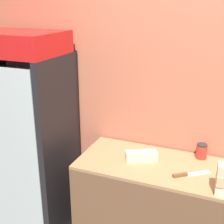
{
  "coord_description": "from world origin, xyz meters",
  "views": [
    {
      "loc": [
        0.09,
        -1.25,
        2.1
      ],
      "look_at": [
        -0.76,
        0.82,
        1.29
      ],
      "focal_mm": 50.0,
      "sensor_mm": 36.0,
      "label": 1
    }
  ],
  "objects_px": {
    "beverage_cooler": "(28,126)",
    "condiment_jar": "(202,151)",
    "sandwich_flat_right": "(141,156)",
    "chefs_knife": "(186,174)"
  },
  "relations": [
    {
      "from": "sandwich_flat_right",
      "to": "chefs_knife",
      "type": "distance_m",
      "value": 0.38
    },
    {
      "from": "condiment_jar",
      "to": "beverage_cooler",
      "type": "bearing_deg",
      "value": -172.87
    },
    {
      "from": "beverage_cooler",
      "to": "sandwich_flat_right",
      "type": "bearing_deg",
      "value": -1.43
    },
    {
      "from": "chefs_knife",
      "to": "condiment_jar",
      "type": "bearing_deg",
      "value": 78.57
    },
    {
      "from": "beverage_cooler",
      "to": "condiment_jar",
      "type": "xyz_separation_m",
      "value": [
        1.52,
        0.19,
        -0.05
      ]
    },
    {
      "from": "chefs_knife",
      "to": "sandwich_flat_right",
      "type": "bearing_deg",
      "value": 165.77
    },
    {
      "from": "beverage_cooler",
      "to": "chefs_knife",
      "type": "relative_size",
      "value": 7.34
    },
    {
      "from": "condiment_jar",
      "to": "chefs_knife",
      "type": "bearing_deg",
      "value": -101.43
    },
    {
      "from": "chefs_knife",
      "to": "condiment_jar",
      "type": "distance_m",
      "value": 0.32
    },
    {
      "from": "beverage_cooler",
      "to": "sandwich_flat_right",
      "type": "xyz_separation_m",
      "value": [
        1.09,
        -0.03,
        -0.08
      ]
    }
  ]
}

